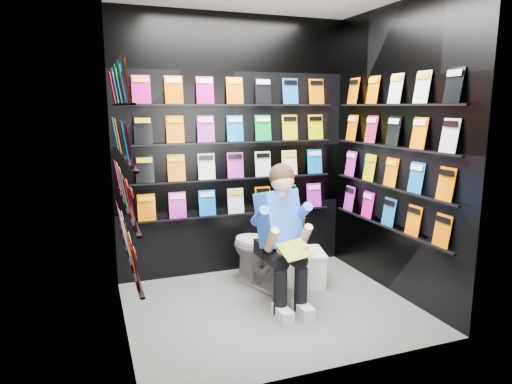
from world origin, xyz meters
name	(u,v)px	position (x,y,z in m)	size (l,w,h in m)	color
floor	(271,307)	(0.00, 0.00, 0.00)	(2.40, 2.40, 0.00)	#5F5F5C
wall_back	(234,147)	(0.00, 1.00, 1.30)	(2.40, 0.04, 2.60)	black
wall_front	(334,174)	(0.00, -1.00, 1.30)	(2.40, 0.04, 2.60)	black
wall_left	(117,164)	(-1.20, 0.00, 1.30)	(0.04, 2.00, 2.60)	black
wall_right	(395,152)	(1.20, 0.00, 1.30)	(0.04, 2.00, 2.60)	black
comics_back	(235,147)	(0.00, 0.97, 1.31)	(2.10, 0.06, 1.37)	#EE6B00
comics_left	(122,163)	(-1.17, 0.00, 1.31)	(0.06, 1.70, 1.37)	#EE6B00
comics_right	(392,152)	(1.17, 0.00, 1.31)	(0.06, 1.70, 1.37)	#EE6B00
toilet	(262,249)	(0.11, 0.49, 0.37)	(0.42, 0.75, 0.73)	white
longbox	(311,268)	(0.58, 0.38, 0.15)	(0.22, 0.40, 0.30)	white
longbox_lid	(311,252)	(0.58, 0.38, 0.31)	(0.24, 0.42, 0.03)	white
reader	(278,220)	(0.11, 0.11, 0.75)	(0.49, 0.71, 1.31)	blue
held_comic	(295,250)	(0.11, -0.24, 0.58)	(0.28, 0.01, 0.19)	green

